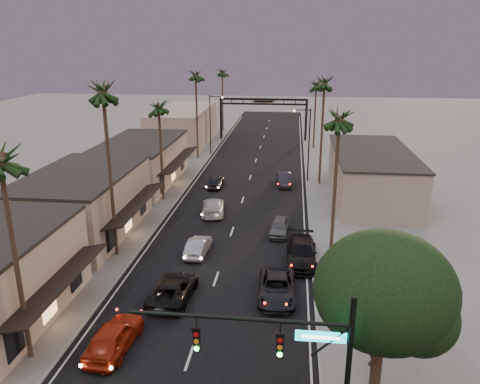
% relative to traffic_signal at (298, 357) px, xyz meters
% --- Properties ---
extents(ground, '(200.00, 200.00, 0.00)m').
position_rel_traffic_signal_xyz_m(ground, '(-5.69, 36.00, -5.08)').
color(ground, slate).
rests_on(ground, ground).
extents(road, '(14.00, 120.00, 0.02)m').
position_rel_traffic_signal_xyz_m(road, '(-5.69, 41.00, -5.08)').
color(road, black).
rests_on(road, ground).
extents(sidewalk_left, '(5.00, 92.00, 0.12)m').
position_rel_traffic_signal_xyz_m(sidewalk_left, '(-15.19, 48.00, -5.02)').
color(sidewalk_left, slate).
rests_on(sidewalk_left, ground).
extents(sidewalk_right, '(5.00, 92.00, 0.12)m').
position_rel_traffic_signal_xyz_m(sidewalk_right, '(3.81, 48.00, -5.02)').
color(sidewalk_right, slate).
rests_on(sidewalk_right, ground).
extents(storefront_mid, '(8.00, 14.00, 5.50)m').
position_rel_traffic_signal_xyz_m(storefront_mid, '(-18.69, 22.00, -2.33)').
color(storefront_mid, gray).
rests_on(storefront_mid, ground).
extents(storefront_far, '(8.00, 16.00, 5.00)m').
position_rel_traffic_signal_xyz_m(storefront_far, '(-18.69, 38.00, -2.58)').
color(storefront_far, '#BEAA91').
rests_on(storefront_far, ground).
extents(storefront_dist, '(8.00, 20.00, 6.00)m').
position_rel_traffic_signal_xyz_m(storefront_dist, '(-18.69, 61.00, -2.08)').
color(storefront_dist, gray).
rests_on(storefront_dist, ground).
extents(building_right, '(8.00, 18.00, 5.00)m').
position_rel_traffic_signal_xyz_m(building_right, '(8.31, 36.00, -2.58)').
color(building_right, gray).
rests_on(building_right, ground).
extents(traffic_signal, '(8.51, 0.22, 7.80)m').
position_rel_traffic_signal_xyz_m(traffic_signal, '(0.00, 0.00, 0.00)').
color(traffic_signal, black).
rests_on(traffic_signal, ground).
extents(corner_tree, '(6.20, 6.20, 8.80)m').
position_rel_traffic_signal_xyz_m(corner_tree, '(3.79, 3.45, 0.90)').
color(corner_tree, '#38281C').
rests_on(corner_tree, ground).
extents(arch, '(15.20, 0.40, 7.27)m').
position_rel_traffic_signal_xyz_m(arch, '(-5.69, 66.00, 0.45)').
color(arch, black).
rests_on(arch, ground).
extents(streetlight_right, '(2.13, 0.30, 9.00)m').
position_rel_traffic_signal_xyz_m(streetlight_right, '(1.23, 41.00, 0.25)').
color(streetlight_right, black).
rests_on(streetlight_right, ground).
extents(streetlight_left, '(2.13, 0.30, 9.00)m').
position_rel_traffic_signal_xyz_m(streetlight_left, '(-12.61, 54.00, 0.25)').
color(streetlight_left, black).
rests_on(streetlight_left, ground).
extents(palm_lb, '(3.20, 3.20, 15.20)m').
position_rel_traffic_signal_xyz_m(palm_lb, '(-14.29, 18.00, 8.30)').
color(palm_lb, '#38281C').
rests_on(palm_lb, ground).
extents(palm_lc, '(3.20, 3.20, 12.20)m').
position_rel_traffic_signal_xyz_m(palm_lc, '(-14.29, 32.00, 5.39)').
color(palm_lc, '#38281C').
rests_on(palm_lc, ground).
extents(palm_ld, '(3.20, 3.20, 14.20)m').
position_rel_traffic_signal_xyz_m(palm_ld, '(-14.29, 51.00, 7.33)').
color(palm_ld, '#38281C').
rests_on(palm_ld, ground).
extents(palm_ra, '(3.20, 3.20, 13.20)m').
position_rel_traffic_signal_xyz_m(palm_ra, '(2.91, 20.00, 6.36)').
color(palm_ra, '#38281C').
rests_on(palm_ra, ground).
extents(palm_rb, '(3.20, 3.20, 14.20)m').
position_rel_traffic_signal_xyz_m(palm_rb, '(2.91, 40.00, 7.33)').
color(palm_rb, '#38281C').
rests_on(palm_rb, ground).
extents(palm_rc, '(3.20, 3.20, 12.20)m').
position_rel_traffic_signal_xyz_m(palm_rc, '(2.91, 60.00, 5.39)').
color(palm_rc, '#38281C').
rests_on(palm_rc, ground).
extents(palm_far, '(3.20, 3.20, 13.20)m').
position_rel_traffic_signal_xyz_m(palm_far, '(-13.99, 74.00, 6.36)').
color(palm_far, '#38281C').
rests_on(palm_far, ground).
extents(oncoming_red, '(2.32, 5.02, 1.67)m').
position_rel_traffic_signal_xyz_m(oncoming_red, '(-10.02, 6.28, -4.25)').
color(oncoming_red, '#981E0B').
rests_on(oncoming_red, ground).
extents(oncoming_pickup, '(2.73, 5.48, 1.49)m').
position_rel_traffic_signal_xyz_m(oncoming_pickup, '(-8.06, 11.96, -4.34)').
color(oncoming_pickup, black).
rests_on(oncoming_pickup, ground).
extents(oncoming_silver, '(1.60, 4.19, 1.36)m').
position_rel_traffic_signal_xyz_m(oncoming_silver, '(-7.81, 19.01, -4.40)').
color(oncoming_silver, gray).
rests_on(oncoming_silver, ground).
extents(oncoming_white, '(2.80, 5.49, 1.52)m').
position_rel_traffic_signal_xyz_m(oncoming_white, '(-8.15, 28.48, -4.32)').
color(oncoming_white, '#B3B3B3').
rests_on(oncoming_white, ground).
extents(oncoming_dgrey, '(1.84, 4.34, 1.46)m').
position_rel_traffic_signal_xyz_m(oncoming_dgrey, '(-9.43, 37.36, -4.35)').
color(oncoming_dgrey, black).
rests_on(oncoming_dgrey, ground).
extents(curbside_near, '(2.64, 5.42, 1.48)m').
position_rel_traffic_signal_xyz_m(curbside_near, '(-1.19, 12.94, -4.34)').
color(curbside_near, black).
rests_on(curbside_near, ground).
extents(curbside_black, '(2.37, 5.77, 1.67)m').
position_rel_traffic_signal_xyz_m(curbside_black, '(0.51, 18.44, -4.25)').
color(curbside_black, black).
rests_on(curbside_black, ground).
extents(curbside_grey, '(1.90, 4.18, 1.39)m').
position_rel_traffic_signal_xyz_m(curbside_grey, '(-1.40, 23.94, -4.38)').
color(curbside_grey, '#4A4A4F').
rests_on(curbside_grey, ground).
extents(curbside_far, '(2.07, 4.66, 1.49)m').
position_rel_traffic_signal_xyz_m(curbside_far, '(-1.29, 39.03, -4.34)').
color(curbside_far, black).
rests_on(curbside_far, ground).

